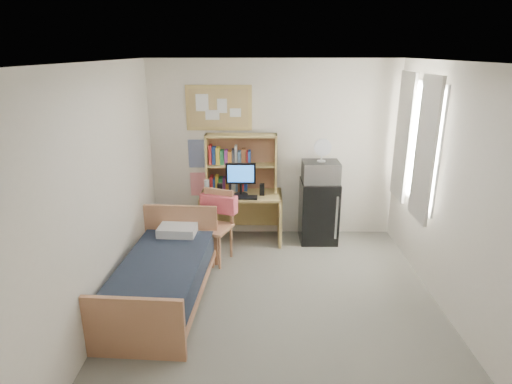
{
  "coord_description": "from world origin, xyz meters",
  "views": [
    {
      "loc": [
        -0.21,
        -4.06,
        2.7
      ],
      "look_at": [
        -0.25,
        1.2,
        0.95
      ],
      "focal_mm": 30.0,
      "sensor_mm": 36.0,
      "label": 1
    }
  ],
  "objects_px": {
    "desk_fan": "(322,151)",
    "desk_chair": "(213,227)",
    "bed": "(163,282)",
    "speaker_right": "(262,190)",
    "desk": "(241,217)",
    "mini_fridge": "(319,211)",
    "monitor": "(241,180)",
    "speaker_left": "(220,189)",
    "bulletin_board": "(219,108)",
    "microwave": "(321,172)"
  },
  "relations": [
    {
      "from": "monitor",
      "to": "speaker_left",
      "type": "height_order",
      "value": "monitor"
    },
    {
      "from": "bed",
      "to": "speaker_left",
      "type": "distance_m",
      "value": 1.78
    },
    {
      "from": "desk",
      "to": "desk_fan",
      "type": "xyz_separation_m",
      "value": [
        1.13,
        0.0,
        0.99
      ]
    },
    {
      "from": "bulletin_board",
      "to": "speaker_left",
      "type": "xyz_separation_m",
      "value": [
        0.02,
        -0.35,
        -1.1
      ]
    },
    {
      "from": "desk_chair",
      "to": "bed",
      "type": "height_order",
      "value": "desk_chair"
    },
    {
      "from": "monitor",
      "to": "mini_fridge",
      "type": "bearing_deg",
      "value": 4.81
    },
    {
      "from": "monitor",
      "to": "desk",
      "type": "bearing_deg",
      "value": 90.0
    },
    {
      "from": "desk_chair",
      "to": "monitor",
      "type": "height_order",
      "value": "monitor"
    },
    {
      "from": "mini_fridge",
      "to": "bed",
      "type": "bearing_deg",
      "value": -139.42
    },
    {
      "from": "monitor",
      "to": "microwave",
      "type": "height_order",
      "value": "microwave"
    },
    {
      "from": "desk_fan",
      "to": "desk_chair",
      "type": "bearing_deg",
      "value": -156.33
    },
    {
      "from": "speaker_right",
      "to": "desk_fan",
      "type": "distance_m",
      "value": 1.0
    },
    {
      "from": "bed",
      "to": "microwave",
      "type": "height_order",
      "value": "microwave"
    },
    {
      "from": "desk",
      "to": "bulletin_board",
      "type": "bearing_deg",
      "value": 137.42
    },
    {
      "from": "desk_fan",
      "to": "speaker_left",
      "type": "bearing_deg",
      "value": -177.93
    },
    {
      "from": "bulletin_board",
      "to": "desk_chair",
      "type": "relative_size",
      "value": 0.97
    },
    {
      "from": "monitor",
      "to": "microwave",
      "type": "distance_m",
      "value": 1.14
    },
    {
      "from": "bed",
      "to": "mini_fridge",
      "type": "bearing_deg",
      "value": 44.67
    },
    {
      "from": "desk_chair",
      "to": "monitor",
      "type": "relative_size",
      "value": 2.14
    },
    {
      "from": "bulletin_board",
      "to": "desk",
      "type": "distance_m",
      "value": 1.61
    },
    {
      "from": "bed",
      "to": "desk_fan",
      "type": "bearing_deg",
      "value": 44.34
    },
    {
      "from": "desk",
      "to": "monitor",
      "type": "height_order",
      "value": "monitor"
    },
    {
      "from": "mini_fridge",
      "to": "bed",
      "type": "xyz_separation_m",
      "value": [
        -1.95,
        -1.69,
        -0.21
      ]
    },
    {
      "from": "bulletin_board",
      "to": "bed",
      "type": "xyz_separation_m",
      "value": [
        -0.5,
        -1.96,
        -1.67
      ]
    },
    {
      "from": "monitor",
      "to": "desk_fan",
      "type": "distance_m",
      "value": 1.21
    },
    {
      "from": "mini_fridge",
      "to": "desk",
      "type": "bearing_deg",
      "value": -179.15
    },
    {
      "from": "speaker_right",
      "to": "desk_fan",
      "type": "xyz_separation_m",
      "value": [
        0.84,
        0.07,
        0.54
      ]
    },
    {
      "from": "speaker_left",
      "to": "desk_fan",
      "type": "distance_m",
      "value": 1.54
    },
    {
      "from": "desk",
      "to": "desk_chair",
      "type": "bearing_deg",
      "value": -117.61
    },
    {
      "from": "mini_fridge",
      "to": "bed",
      "type": "distance_m",
      "value": 2.59
    },
    {
      "from": "desk",
      "to": "speaker_left",
      "type": "height_order",
      "value": "speaker_left"
    },
    {
      "from": "speaker_left",
      "to": "speaker_right",
      "type": "xyz_separation_m",
      "value": [
        0.6,
        -0.01,
        -0.0
      ]
    },
    {
      "from": "speaker_left",
      "to": "microwave",
      "type": "distance_m",
      "value": 1.46
    },
    {
      "from": "mini_fridge",
      "to": "desk_fan",
      "type": "height_order",
      "value": "desk_fan"
    },
    {
      "from": "monitor",
      "to": "speaker_right",
      "type": "height_order",
      "value": "monitor"
    },
    {
      "from": "bed",
      "to": "speaker_right",
      "type": "bearing_deg",
      "value": 58.93
    },
    {
      "from": "bulletin_board",
      "to": "desk_fan",
      "type": "height_order",
      "value": "bulletin_board"
    },
    {
      "from": "desk",
      "to": "mini_fridge",
      "type": "bearing_deg",
      "value": 1.79
    },
    {
      "from": "desk_chair",
      "to": "bulletin_board",
      "type": "bearing_deg",
      "value": 108.59
    },
    {
      "from": "desk",
      "to": "microwave",
      "type": "xyz_separation_m",
      "value": [
        1.13,
        0.0,
        0.69
      ]
    },
    {
      "from": "mini_fridge",
      "to": "speaker_right",
      "type": "xyz_separation_m",
      "value": [
        -0.83,
        -0.09,
        0.36
      ]
    },
    {
      "from": "speaker_left",
      "to": "speaker_right",
      "type": "height_order",
      "value": "speaker_left"
    },
    {
      "from": "microwave",
      "to": "desk_chair",
      "type": "bearing_deg",
      "value": -156.33
    },
    {
      "from": "microwave",
      "to": "desk_fan",
      "type": "distance_m",
      "value": 0.3
    },
    {
      "from": "monitor",
      "to": "desk_chair",
      "type": "bearing_deg",
      "value": -119.89
    },
    {
      "from": "bulletin_board",
      "to": "speaker_left",
      "type": "bearing_deg",
      "value": -87.5
    },
    {
      "from": "microwave",
      "to": "bed",
      "type": "bearing_deg",
      "value": -139.76
    },
    {
      "from": "mini_fridge",
      "to": "speaker_right",
      "type": "height_order",
      "value": "mini_fridge"
    },
    {
      "from": "monitor",
      "to": "speaker_left",
      "type": "xyz_separation_m",
      "value": [
        -0.3,
        0.0,
        -0.14
      ]
    },
    {
      "from": "desk_chair",
      "to": "speaker_right",
      "type": "bearing_deg",
      "value": 63.26
    }
  ]
}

